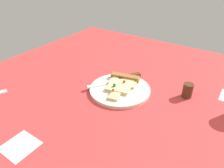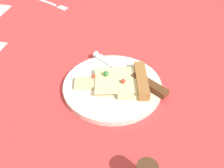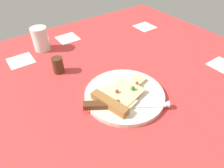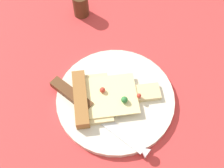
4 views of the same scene
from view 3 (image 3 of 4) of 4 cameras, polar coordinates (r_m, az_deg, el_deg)
The scene contains 6 objects.
ground_plane at distance 59.40cm, azimuth 4.65°, elevation -6.31°, with size 124.58×124.58×3.00cm.
plate at distance 59.62cm, azimuth 3.64°, elevation -3.08°, with size 24.10×24.10×1.35cm, color silver.
pizza_slice at distance 57.09cm, azimuth 2.12°, elevation -3.39°, with size 18.79×13.32×2.63cm.
knife at distance 54.69cm, azimuth 1.73°, elevation -6.09°, with size 21.41×14.60×2.45cm.
drinking_glass at distance 85.49cm, azimuth -20.06°, elevation 12.23°, with size 6.40×6.40×9.35cm, color silver.
pepper_shaker at distance 70.46cm, azimuth -15.44°, elevation 5.33°, with size 3.78×3.78×5.67cm, color #4C2D19.
Camera 3 is at (-27.44, -30.46, 41.44)cm, focal length 31.45 mm.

